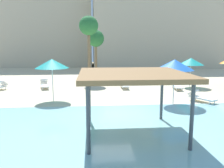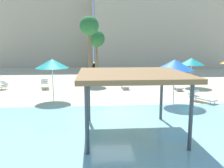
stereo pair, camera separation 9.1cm
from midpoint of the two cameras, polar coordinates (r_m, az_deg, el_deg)
ground_plane at (r=13.19m, az=0.16°, el=-7.01°), size 80.00×80.00×0.00m
lagoon_water at (r=8.30m, az=3.28°, el=-17.10°), size 44.00×13.50×0.04m
shade_pavilion at (r=9.65m, az=5.04°, el=1.86°), size 4.28×4.28×2.62m
beach_umbrella_teal_0 at (r=22.30m, az=18.71°, el=5.14°), size 2.23×2.23×2.58m
beach_umbrella_blue_1 at (r=15.22m, az=15.01°, el=4.50°), size 2.37×2.37×2.84m
beach_umbrella_teal_5 at (r=16.30m, az=-14.06°, el=4.78°), size 2.23×2.23×2.80m
lounge_chair_0 at (r=20.89m, az=15.56°, el=-0.31°), size 0.81×1.95×0.74m
lounge_chair_2 at (r=21.43m, az=-15.69°, el=-0.08°), size 1.07×1.99×0.74m
lounge_chair_3 at (r=20.72m, az=3.21°, el=-0.06°), size 0.60×1.90×0.74m
lounge_chair_4 at (r=16.74m, az=20.68°, el=-2.92°), size 1.44×1.95×0.74m
palm_tree_0 at (r=24.04m, az=-5.38°, el=13.41°), size 1.90×1.90×6.55m
palm_tree_1 at (r=27.49m, az=-3.66°, el=10.66°), size 1.90×1.90×5.40m
hotel_block_0 at (r=47.00m, az=-15.72°, el=13.71°), size 17.48×11.85×15.11m
hotel_block_1 at (r=43.13m, az=10.06°, el=13.75°), size 20.66×11.80×14.24m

